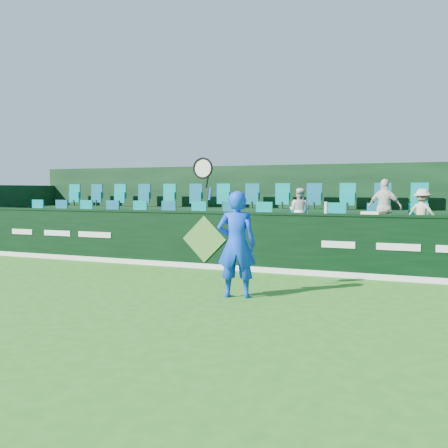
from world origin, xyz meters
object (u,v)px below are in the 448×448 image
at_px(towel, 370,213).
at_px(drinks_bottle, 326,208).
at_px(spectator_left, 299,211).
at_px(spectator_right, 422,213).
at_px(spectator_middle, 385,208).
at_px(tennis_player, 236,243).

relative_size(towel, drinks_bottle, 1.45).
xyz_separation_m(spectator_left, drinks_bottle, (0.85, -1.12, 0.13)).
height_order(spectator_left, spectator_right, spectator_left).
relative_size(spectator_middle, towel, 3.63).
height_order(spectator_right, drinks_bottle, spectator_right).
relative_size(tennis_player, drinks_bottle, 9.89).
distance_m(spectator_left, drinks_bottle, 1.41).
bearing_deg(tennis_player, spectator_left, 87.17).
distance_m(spectator_right, towel, 1.50).
relative_size(tennis_player, towel, 6.83).
bearing_deg(drinks_bottle, spectator_middle, 44.95).
bearing_deg(spectator_middle, spectator_right, -168.55).
bearing_deg(spectator_right, spectator_middle, 21.29).
distance_m(spectator_left, spectator_right, 2.76).
height_order(spectator_left, spectator_middle, spectator_middle).
relative_size(spectator_left, spectator_right, 1.01).
bearing_deg(spectator_middle, spectator_left, 11.45).
xyz_separation_m(tennis_player, spectator_right, (2.95, 3.85, 0.40)).
distance_m(spectator_right, drinks_bottle, 2.22).
height_order(tennis_player, spectator_middle, tennis_player).
bearing_deg(tennis_player, towel, 54.49).
height_order(spectator_right, towel, spectator_right).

